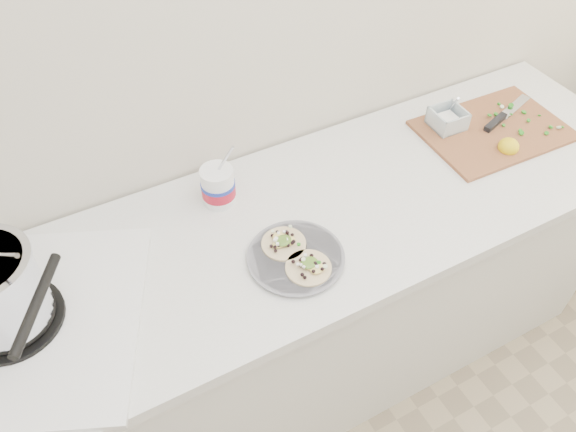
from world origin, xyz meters
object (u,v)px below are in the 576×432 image
stove (1,302)px  taco_plate (296,255)px  tub (219,183)px  cutboard (490,126)px

stove → taco_plate: (0.69, -0.14, -0.08)m
tub → stove: bearing=-165.5°
stove → cutboard: stove is taller
taco_plate → cutboard: (0.83, 0.18, 0.00)m
cutboard → stove: bearing=-176.8°
stove → tub: bearing=38.3°
tub → cutboard: bearing=-7.3°
stove → taco_plate: stove is taller
tub → cutboard: size_ratio=0.46×
stove → taco_plate: 0.71m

